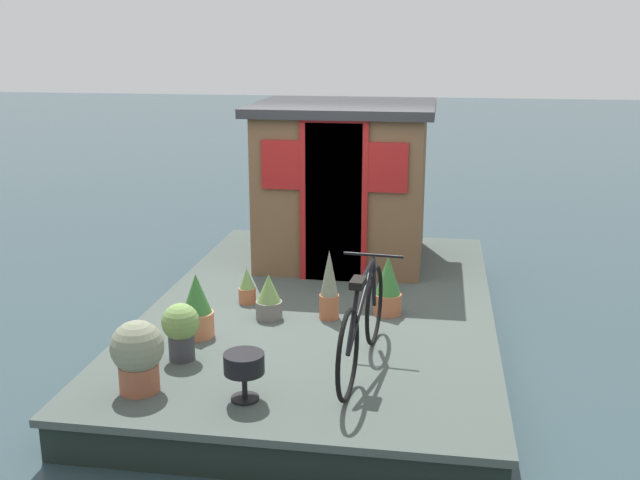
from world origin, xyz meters
TOP-DOWN VIEW (x-y plane):
  - ground_plane at (0.00, 0.00)m, footprint 60.00×60.00m
  - houseboat_deck at (0.00, 0.00)m, footprint 5.30×3.30m
  - houseboat_cabin at (1.54, 0.00)m, footprint 1.84×2.04m
  - bicycle at (-1.45, -0.54)m, footprint 1.75×0.50m
  - potted_plant_mint at (-1.51, 0.94)m, footprint 0.31×0.31m
  - potted_plant_lavender at (-1.02, 0.96)m, footprint 0.29×0.29m
  - potted_plant_rosemary at (-0.50, 0.44)m, footprint 0.25×0.25m
  - potted_plant_succulent at (-2.10, 1.06)m, footprint 0.40×0.40m
  - potted_plant_basil at (-0.13, 0.74)m, footprint 0.17×0.17m
  - potted_plant_thyme at (-0.21, -0.65)m, footprint 0.27×0.27m
  - potted_plant_fern at (-0.41, -0.12)m, footprint 0.19×0.19m
  - charcoal_grill at (-2.12, 0.25)m, footprint 0.30×0.30m

SIDE VIEW (x-z plane):
  - ground_plane at x=0.00m, z-range 0.00..0.00m
  - houseboat_deck at x=0.00m, z-range 0.00..0.36m
  - potted_plant_basil at x=-0.13m, z-range 0.35..0.72m
  - potted_plant_rosemary at x=-0.50m, z-range 0.35..0.79m
  - charcoal_grill at x=-2.12m, z-range 0.45..0.81m
  - potted_plant_mint at x=-1.51m, z-range 0.40..0.87m
  - potted_plant_lavender at x=-1.02m, z-range 0.35..0.93m
  - potted_plant_thyme at x=-0.21m, z-range 0.35..0.93m
  - potted_plant_succulent at x=-2.10m, z-range 0.38..0.94m
  - potted_plant_fern at x=-0.41m, z-range 0.35..1.01m
  - bicycle at x=-1.45m, z-range 0.33..1.16m
  - houseboat_cabin at x=1.54m, z-range 0.38..2.20m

